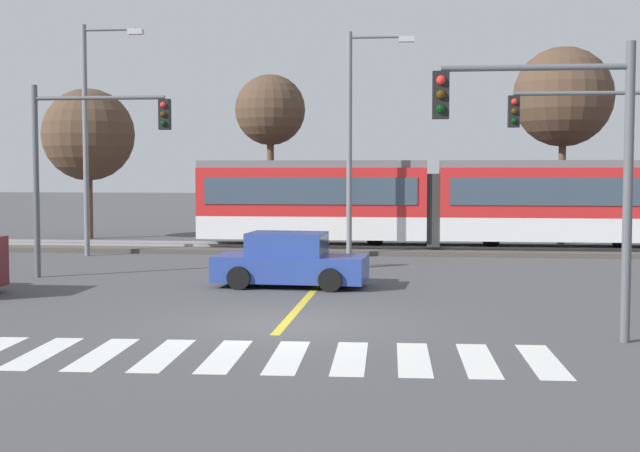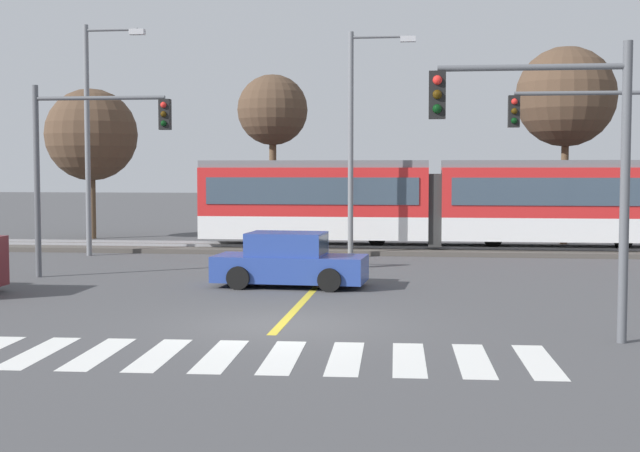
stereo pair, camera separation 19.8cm
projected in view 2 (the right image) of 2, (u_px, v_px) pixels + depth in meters
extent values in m
plane|color=#474749|center=(281.00, 325.00, 18.75)|extent=(200.00, 200.00, 0.00)
cube|color=#4C4742|center=(350.00, 249.00, 35.57)|extent=(120.00, 4.00, 0.18)
cube|color=#939399|center=(348.00, 247.00, 34.84)|extent=(120.00, 0.08, 0.10)
cube|color=#939399|center=(351.00, 244.00, 36.27)|extent=(120.00, 0.08, 0.10)
cube|color=silver|center=(315.00, 226.00, 35.67)|extent=(9.00, 2.60, 0.90)
cube|color=red|center=(315.00, 191.00, 35.58)|extent=(9.00, 2.60, 1.90)
cube|color=#384756|center=(311.00, 191.00, 34.27)|extent=(8.28, 0.04, 1.04)
cube|color=slate|center=(315.00, 164.00, 35.51)|extent=(9.00, 2.39, 0.28)
cylinder|color=black|center=(377.00, 238.00, 35.41)|extent=(0.70, 0.20, 0.70)
cylinder|color=black|center=(255.00, 237.00, 36.00)|extent=(0.70, 0.20, 0.70)
cube|color=silver|center=(558.00, 228.00, 34.55)|extent=(9.00, 2.60, 0.90)
cube|color=red|center=(559.00, 192.00, 34.46)|extent=(9.00, 2.60, 1.90)
cube|color=#384756|center=(564.00, 192.00, 33.14)|extent=(8.28, 0.04, 1.04)
cube|color=slate|center=(559.00, 164.00, 34.39)|extent=(9.00, 2.39, 0.28)
cylinder|color=black|center=(623.00, 240.00, 34.28)|extent=(0.70, 0.20, 0.70)
cylinder|color=black|center=(493.00, 239.00, 34.87)|extent=(0.70, 0.20, 0.70)
cube|color=#2D2D2D|center=(435.00, 209.00, 35.06)|extent=(0.50, 2.34, 2.80)
cube|color=silver|center=(39.00, 352.00, 15.92)|extent=(0.66, 2.82, 0.01)
cube|color=silver|center=(99.00, 354.00, 15.83)|extent=(0.66, 2.82, 0.01)
cube|color=silver|center=(159.00, 355.00, 15.73)|extent=(0.66, 2.82, 0.01)
cube|color=silver|center=(221.00, 356.00, 15.64)|extent=(0.66, 2.82, 0.01)
cube|color=silver|center=(283.00, 357.00, 15.55)|extent=(0.66, 2.82, 0.01)
cube|color=silver|center=(345.00, 358.00, 15.45)|extent=(0.66, 2.82, 0.01)
cube|color=silver|center=(409.00, 359.00, 15.36)|extent=(0.66, 2.82, 0.01)
cube|color=silver|center=(473.00, 360.00, 15.27)|extent=(0.66, 2.82, 0.01)
cube|color=silver|center=(539.00, 362.00, 15.17)|extent=(0.66, 2.82, 0.01)
cube|color=gold|center=(320.00, 283.00, 25.58)|extent=(0.20, 16.16, 0.01)
cube|color=#284293|center=(290.00, 268.00, 24.79)|extent=(4.30, 1.96, 0.72)
cube|color=#284293|center=(287.00, 244.00, 24.77)|extent=(2.19, 1.65, 0.64)
cube|color=#384756|center=(322.00, 244.00, 24.59)|extent=(0.19, 1.43, 0.52)
cube|color=#384756|center=(293.00, 242.00, 25.53)|extent=(1.78, 0.15, 0.48)
cylinder|color=black|center=(340.00, 273.00, 25.41)|extent=(0.65, 0.26, 0.64)
cylinder|color=black|center=(330.00, 280.00, 23.74)|extent=(0.65, 0.26, 0.64)
cylinder|color=black|center=(254.00, 271.00, 25.87)|extent=(0.65, 0.26, 0.64)
cylinder|color=black|center=(238.00, 278.00, 24.20)|extent=(0.65, 0.26, 0.64)
cylinder|color=#515459|center=(625.00, 193.00, 16.65)|extent=(0.18, 0.18, 5.66)
cylinder|color=#515459|center=(531.00, 67.00, 16.70)|extent=(3.50, 0.12, 0.12)
cube|color=black|center=(437.00, 95.00, 16.94)|extent=(0.32, 0.28, 0.90)
sphere|color=red|center=(437.00, 80.00, 16.78)|extent=(0.18, 0.18, 0.18)
sphere|color=#3A2706|center=(437.00, 94.00, 16.80)|extent=(0.18, 0.18, 0.18)
sphere|color=black|center=(437.00, 109.00, 16.81)|extent=(0.18, 0.18, 0.18)
cylinder|color=#515459|center=(37.00, 182.00, 26.84)|extent=(0.18, 0.18, 5.79)
cylinder|color=#515459|center=(99.00, 98.00, 26.44)|extent=(4.00, 0.12, 0.12)
cube|color=black|center=(165.00, 114.00, 26.24)|extent=(0.32, 0.28, 0.90)
sphere|color=red|center=(163.00, 105.00, 26.07)|extent=(0.18, 0.18, 0.18)
sphere|color=#3A2706|center=(164.00, 114.00, 26.09)|extent=(0.18, 0.18, 0.18)
sphere|color=black|center=(164.00, 123.00, 26.11)|extent=(0.18, 0.18, 0.18)
cylinder|color=#515459|center=(586.00, 93.00, 25.03)|extent=(4.00, 0.12, 0.12)
cube|color=black|center=(514.00, 111.00, 25.30)|extent=(0.32, 0.28, 0.90)
sphere|color=red|center=(514.00, 102.00, 25.13)|extent=(0.18, 0.18, 0.18)
sphere|color=#3A2706|center=(514.00, 111.00, 25.15)|extent=(0.18, 0.18, 0.18)
sphere|color=black|center=(514.00, 121.00, 25.17)|extent=(0.18, 0.18, 0.18)
cylinder|color=slate|center=(87.00, 141.00, 33.42)|extent=(0.20, 0.20, 8.64)
cylinder|color=slate|center=(111.00, 30.00, 33.04)|extent=(1.99, 0.12, 0.12)
cube|color=#B2B2B7|center=(137.00, 32.00, 32.93)|extent=(0.56, 0.28, 0.20)
cylinder|color=slate|center=(351.00, 146.00, 32.69)|extent=(0.20, 0.20, 8.27)
cylinder|color=slate|center=(379.00, 37.00, 32.32)|extent=(2.08, 0.12, 0.12)
cube|color=#B2B2B7|center=(408.00, 39.00, 32.20)|extent=(0.56, 0.28, 0.20)
cylinder|color=brown|center=(92.00, 196.00, 41.74)|extent=(0.32, 0.32, 4.01)
sphere|color=#4C3828|center=(91.00, 135.00, 41.55)|extent=(4.29, 4.29, 4.29)
cylinder|color=brown|center=(273.00, 183.00, 39.97)|extent=(0.32, 0.32, 5.28)
sphere|color=#4C3828|center=(273.00, 110.00, 39.76)|extent=(3.15, 3.15, 3.15)
cylinder|color=brown|center=(564.00, 181.00, 38.72)|extent=(0.32, 0.32, 5.54)
sphere|color=#4C3828|center=(566.00, 97.00, 38.49)|extent=(4.32, 4.32, 4.32)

